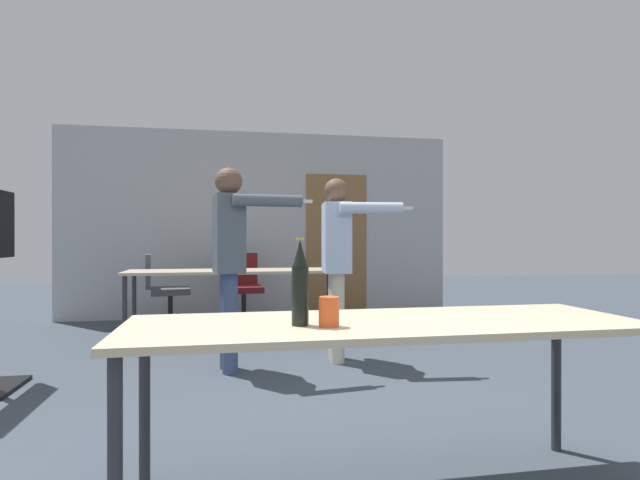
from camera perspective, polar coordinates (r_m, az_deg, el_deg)
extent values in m
cube|color=#B2B5B7|center=(7.21, -6.75, 1.79)|extent=(5.53, 0.10, 2.63)
cube|color=olive|center=(7.31, 1.91, -0.51)|extent=(0.90, 0.02, 2.05)
cube|color=#C6B793|center=(2.18, 7.49, -9.51)|extent=(2.19, 0.72, 0.03)
cylinder|color=#2D2D33|center=(1.94, -22.38, -22.54)|extent=(0.05, 0.05, 0.73)
cylinder|color=#2D2D33|center=(2.49, -19.41, -17.30)|extent=(0.05, 0.05, 0.73)
cylinder|color=#2D2D33|center=(2.99, 25.38, -14.31)|extent=(0.05, 0.05, 0.73)
cube|color=#C6B793|center=(5.67, -9.67, -3.54)|extent=(2.37, 0.64, 0.03)
cylinder|color=#2D2D33|center=(5.54, -21.42, -7.58)|extent=(0.05, 0.05, 0.73)
cylinder|color=#2D2D33|center=(5.58, 2.09, -7.53)|extent=(0.05, 0.05, 0.73)
cylinder|color=#2D2D33|center=(6.06, -20.48, -6.93)|extent=(0.05, 0.05, 0.73)
cylinder|color=#2D2D33|center=(6.09, 1.01, -6.88)|extent=(0.05, 0.05, 0.73)
cylinder|color=beige|center=(4.68, 1.74, -8.55)|extent=(0.13, 0.13, 0.80)
cylinder|color=beige|center=(4.51, 2.00, -8.89)|extent=(0.13, 0.13, 0.80)
cube|color=silver|center=(4.54, 1.87, 0.27)|extent=(0.27, 0.44, 0.63)
sphere|color=brown|center=(4.56, 1.87, 5.65)|extent=(0.22, 0.22, 0.22)
cylinder|color=silver|center=(4.80, 1.51, 0.06)|extent=(0.10, 0.10, 0.55)
cylinder|color=silver|center=(4.34, 5.87, 3.67)|extent=(0.55, 0.15, 0.10)
cube|color=white|center=(4.40, 9.76, 3.61)|extent=(0.12, 0.05, 0.03)
cylinder|color=#3D4C75|center=(4.39, -10.54, -8.98)|extent=(0.13, 0.13, 0.83)
cylinder|color=#3D4C75|center=(4.22, -10.24, -9.34)|extent=(0.13, 0.13, 0.83)
cube|color=#4C5660|center=(4.25, -10.40, 0.72)|extent=(0.28, 0.44, 0.65)
sphere|color=brown|center=(4.28, -10.40, 6.63)|extent=(0.23, 0.23, 0.23)
cylinder|color=#4C5660|center=(4.50, -10.82, 0.50)|extent=(0.10, 0.10, 0.56)
cylinder|color=#4C5660|center=(4.06, -5.97, 4.52)|extent=(0.57, 0.17, 0.10)
cube|color=white|center=(4.13, -1.73, 4.44)|extent=(0.12, 0.05, 0.03)
cylinder|color=black|center=(6.57, -16.74, -9.45)|extent=(0.52, 0.52, 0.03)
cylinder|color=black|center=(6.54, -16.74, -7.64)|extent=(0.06, 0.06, 0.39)
cube|color=#4C4C51|center=(6.51, -16.74, -5.59)|extent=(0.52, 0.52, 0.08)
cube|color=#4C4C51|center=(6.48, -19.05, -3.40)|extent=(0.12, 0.44, 0.42)
cylinder|color=black|center=(6.60, -8.71, -9.40)|extent=(0.52, 0.52, 0.03)
cylinder|color=black|center=(6.57, -8.71, -7.60)|extent=(0.06, 0.06, 0.39)
cube|color=maroon|center=(6.54, -8.71, -5.57)|extent=(0.51, 0.51, 0.08)
cube|color=maroon|center=(6.78, -9.02, -3.24)|extent=(0.44, 0.11, 0.42)
cylinder|color=black|center=(2.03, -2.29, -6.40)|extent=(0.07, 0.07, 0.24)
cone|color=black|center=(2.02, -2.29, -1.50)|extent=(0.06, 0.06, 0.11)
cylinder|color=gold|center=(2.02, -2.29, 0.14)|extent=(0.03, 0.03, 0.01)
cylinder|color=#E05123|center=(2.01, 1.03, -8.19)|extent=(0.08, 0.08, 0.12)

